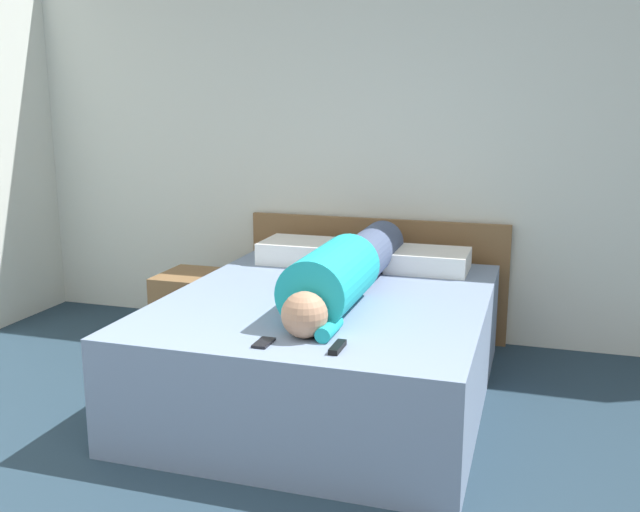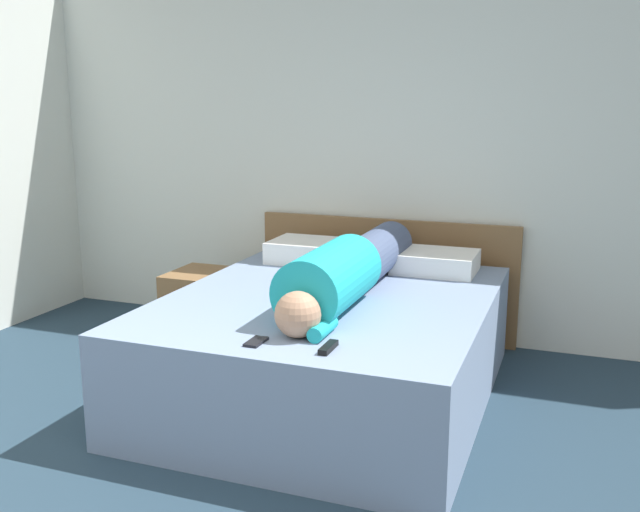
{
  "view_description": "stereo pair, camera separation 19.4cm",
  "coord_description": "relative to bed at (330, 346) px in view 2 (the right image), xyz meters",
  "views": [
    {
      "loc": [
        1.08,
        -1.36,
        1.59
      ],
      "look_at": [
        0.03,
        2.02,
        0.82
      ],
      "focal_mm": 40.0,
      "sensor_mm": 36.0,
      "label": 1
    },
    {
      "loc": [
        1.27,
        -1.3,
        1.59
      ],
      "look_at": [
        0.03,
        2.02,
        0.82
      ],
      "focal_mm": 40.0,
      "sensor_mm": 36.0,
      "label": 2
    }
  ],
  "objects": [
    {
      "name": "wall_back",
      "position": [
        -0.03,
        1.2,
        1.01
      ],
      "size": [
        6.29,
        0.06,
        2.6
      ],
      "color": "silver",
      "rests_on": "ground_plane"
    },
    {
      "name": "pillow_second",
      "position": [
        0.42,
        0.75,
        0.35
      ],
      "size": [
        0.49,
        0.39,
        0.12
      ],
      "color": "white",
      "rests_on": "bed"
    },
    {
      "name": "person_lying",
      "position": [
        0.1,
        0.01,
        0.43
      ],
      "size": [
        0.33,
        1.71,
        0.33
      ],
      "color": "tan",
      "rests_on": "bed"
    },
    {
      "name": "nightstand",
      "position": [
        -1.1,
        0.56,
        -0.04
      ],
      "size": [
        0.42,
        0.46,
        0.48
      ],
      "color": "brown",
      "rests_on": "ground_plane"
    },
    {
      "name": "pillow_near_headboard",
      "position": [
        -0.4,
        0.75,
        0.35
      ],
      "size": [
        0.51,
        0.39,
        0.14
      ],
      "color": "white",
      "rests_on": "bed"
    },
    {
      "name": "headboard",
      "position": [
        -0.0,
        1.13,
        0.12
      ],
      "size": [
        1.79,
        0.04,
        0.81
      ],
      "color": "brown",
      "rests_on": "ground_plane"
    },
    {
      "name": "tv_remote",
      "position": [
        0.28,
        -0.8,
        0.3
      ],
      "size": [
        0.04,
        0.15,
        0.02
      ],
      "color": "black",
      "rests_on": "bed"
    },
    {
      "name": "cell_phone",
      "position": [
        -0.04,
        -0.83,
        0.29
      ],
      "size": [
        0.06,
        0.13,
        0.01
      ],
      "color": "black",
      "rests_on": "bed"
    },
    {
      "name": "bed",
      "position": [
        0.0,
        0.0,
        0.0
      ],
      "size": [
        1.67,
        2.02,
        0.57
      ],
      "color": "#7589A8",
      "rests_on": "ground_plane"
    }
  ]
}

